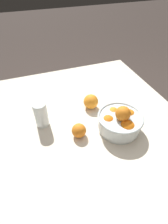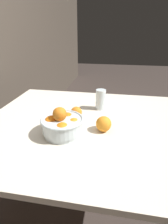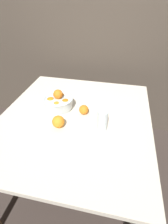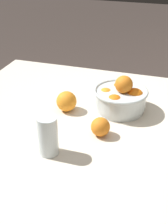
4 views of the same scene
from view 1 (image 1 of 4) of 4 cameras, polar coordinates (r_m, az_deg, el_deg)
name	(u,v)px [view 1 (image 1 of 4)]	position (r m, az deg, el deg)	size (l,w,h in m)	color
ground_plane	(85,187)	(1.50, 0.28, -23.18)	(12.00, 12.00, 0.00)	#3D332D
dining_table	(85,133)	(0.96, 0.41, -6.98)	(1.05, 1.19, 0.71)	beige
fruit_bowl	(120,121)	(0.86, 11.58, -3.02)	(0.22, 0.22, 0.15)	silver
juice_glass	(41,116)	(0.89, -13.79, -1.12)	(0.07, 0.07, 0.14)	#F4A314
orange_loose_near_bowl	(91,102)	(0.98, 2.25, 3.42)	(0.08, 0.08, 0.08)	orange
orange_loose_front	(79,131)	(0.83, -1.68, -6.08)	(0.07, 0.07, 0.07)	orange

